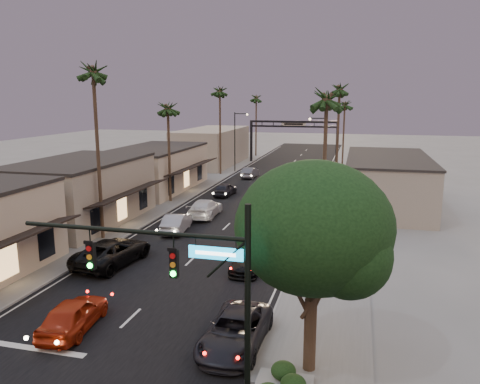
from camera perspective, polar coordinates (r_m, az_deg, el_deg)
The scene contains 30 objects.
ground at distance 52.59m, azimuth 1.92°, elevation -0.80°, with size 200.00×200.00×0.00m, color slate.
road at distance 57.39m, azimuth 2.99°, elevation 0.23°, with size 14.00×120.00×0.02m, color black.
sidewalk_left at distance 66.42m, azimuth -3.88°, elevation 1.80°, with size 5.00×92.00×0.12m, color slate.
sidewalk_right at distance 63.22m, azimuth 12.73°, elevation 1.05°, with size 5.00×92.00×0.12m, color slate.
storefront_mid at distance 44.23m, azimuth -18.85°, elevation -0.13°, with size 8.00×14.00×5.50m, color gray.
storefront_far at distance 58.10m, azimuth -10.27°, elevation 2.69°, with size 8.00×16.00×5.00m, color #C8B299.
storefront_dist at distance 79.36m, azimuth -3.40°, elevation 5.53°, with size 8.00×20.00×6.00m, color gray.
building_right at distance 51.05m, azimuth 17.48°, elevation 1.15°, with size 8.00×18.00×5.00m, color gray.
traffic_signal at distance 16.33m, azimuth -5.71°, elevation -10.43°, with size 8.51×0.22×7.80m.
corner_tree at distance 18.47m, azimuth 9.15°, elevation -4.97°, with size 6.20×6.20×8.80m.
arch at distance 81.15m, azimuth 6.53°, elevation 7.40°, with size 15.20×0.40×7.27m.
streetlight_right at distance 55.67m, azimuth 10.08°, elevation 5.26°, with size 2.13×0.30×9.00m.
streetlight_left at distance 70.76m, azimuth -0.42°, elevation 6.72°, with size 2.13×0.30×9.00m.
palm_lb at distance 37.75m, azimuth -17.52°, elevation 14.33°, with size 3.20×3.20×15.20m.
palm_lc at distance 50.19m, azimuth -8.81°, elevation 10.53°, with size 3.20×3.20×12.20m.
palm_ld at distance 68.10m, azimuth -2.48°, elevation 12.50°, with size 3.20×3.20×14.20m.
palm_ra at distance 34.30m, azimuth 10.56°, elevation 11.74°, with size 3.20×3.20×13.20m.
palm_rb at distance 54.28m, azimuth 12.07°, elevation 12.53°, with size 3.20×3.20×14.20m.
palm_rc at distance 74.26m, azimuth 12.67°, elevation 10.64°, with size 3.20×3.20×12.20m.
palm_far at distance 90.29m, azimuth 2.00°, elevation 11.62°, with size 3.20×3.20×13.20m.
oncoming_red at distance 24.83m, azimuth -19.64°, elevation -13.89°, with size 1.90×4.71×1.61m, color #9A210B.
oncoming_pickup at distance 33.14m, azimuth -15.25°, elevation -7.03°, with size 2.92×6.33×1.76m, color black.
oncoming_silver at distance 39.91m, azimuth -7.74°, elevation -3.72°, with size 1.67×4.78×1.58m, color #9B9CA1.
oncoming_white at distance 44.66m, azimuth -4.28°, elevation -1.96°, with size 2.32×5.70×1.65m, color silver.
oncoming_dgrey at distance 54.04m, azimuth -1.85°, elevation 0.34°, with size 1.78×4.42×1.51m, color black.
oncoming_grey_far at distance 66.15m, azimuth 1.22°, elevation 2.38°, with size 1.56×4.48×1.48m, color #55555B.
curbside_near at distance 22.10m, azimuth -0.55°, elevation -16.58°, with size 2.55×5.54×1.54m, color black.
curbside_black at distance 31.07m, azimuth 0.96°, elevation -8.28°, with size 1.87×4.60×1.34m, color black.
curbside_grey at distance 46.56m, azimuth 5.29°, elevation -1.52°, with size 1.76×4.37×1.49m, color #4A4A4F.
curbside_far at distance 58.68m, azimuth 7.96°, elevation 1.08°, with size 1.50×4.29×1.41m, color black.
Camera 1 is at (10.95, -10.22, 11.15)m, focal length 35.00 mm.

